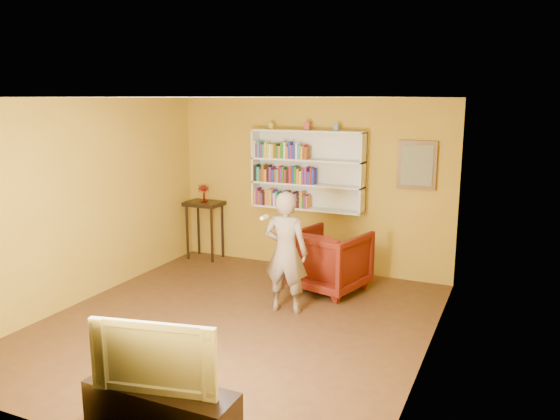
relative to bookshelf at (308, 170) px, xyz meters
The scene contains 16 objects.
room_shell 2.48m from the bookshelf, 90.00° to the right, with size 5.30×5.80×2.88m.
bookshelf is the anchor object (origin of this frame).
books_row_lower 0.62m from the bookshelf, 165.32° to the right, with size 0.91×0.19×0.27m.
books_row_middle 0.38m from the bookshelf, 163.00° to the right, with size 1.02×0.19×0.27m.
books_row_upper 0.52m from the bookshelf, 165.98° to the right, with size 0.90×0.19×0.26m.
ornament_left 0.90m from the bookshelf, behind, with size 0.07×0.07×0.10m, color #AD9131.
ornament_centre 0.68m from the bookshelf, 91.85° to the right, with size 0.09×0.09×0.12m, color #9F3A35.
ornament_right 0.82m from the bookshelf, ahead, with size 0.07×0.07×0.10m, color slate.
framed_painting 1.66m from the bookshelf, ahead, with size 0.55×0.05×0.70m.
console_table 1.98m from the bookshelf, behind, with size 0.60×0.46×0.98m.
ruby_lustre 1.87m from the bookshelf, behind, with size 0.18×0.18×0.28m.
armchair 1.54m from the bookshelf, 51.23° to the right, with size 0.94×0.96×0.88m, color #470905.
person 1.99m from the bookshelf, 77.46° to the right, with size 0.57×0.37×1.57m, color #736355.
game_remote 2.16m from the bookshelf, 82.91° to the right, with size 0.04×0.15×0.04m, color white.
tv_cabinet 4.89m from the bookshelf, 83.00° to the right, with size 1.28×0.38×0.46m, color black.
television 4.77m from the bookshelf, 83.00° to the right, with size 1.02×0.13×0.59m, color black.
Camera 1 is at (3.05, -5.45, 2.69)m, focal length 35.00 mm.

